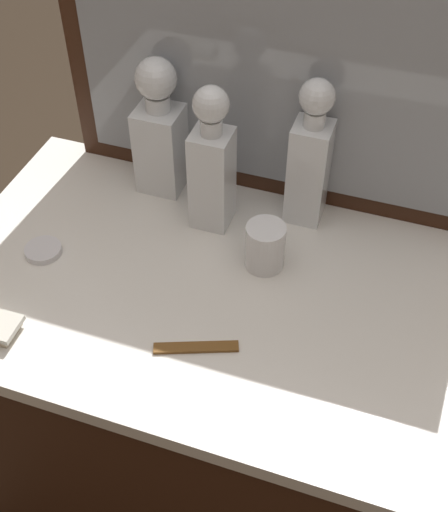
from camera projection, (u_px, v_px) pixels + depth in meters
ground_plane at (224, 496)px, 1.76m from camera, size 6.00×6.00×0.00m
dresser at (224, 412)px, 1.47m from camera, size 1.03×0.61×0.83m
dresser_mirror at (278, 56)px, 1.15m from camera, size 0.83×0.03×0.59m
crystal_decanter_front at (161, 138)px, 1.29m from camera, size 0.09×0.09×0.28m
crystal_decanter_center at (309, 166)px, 1.22m from camera, size 0.07×0.07×0.30m
crystal_decanter_right at (212, 172)px, 1.21m from camera, size 0.07×0.07×0.29m
crystal_tumbler_right at (265, 248)px, 1.19m from camera, size 0.07×0.07×0.09m
porcelain_dish at (43, 250)px, 1.23m from camera, size 0.07×0.07×0.01m
tortoiseshell_comb at (196, 347)px, 1.08m from camera, size 0.14×0.07×0.01m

